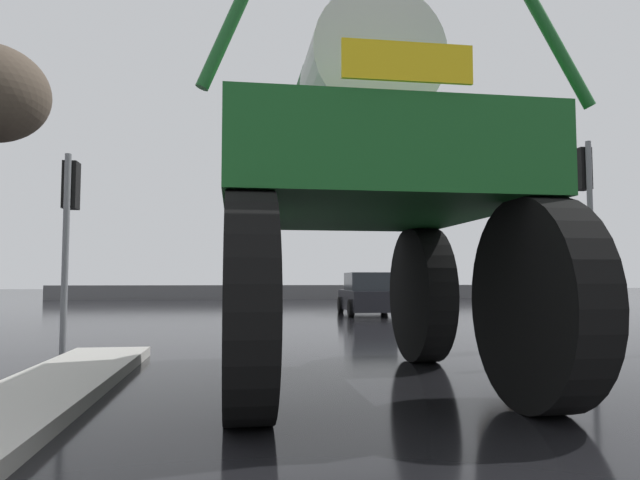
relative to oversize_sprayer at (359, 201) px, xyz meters
name	(u,v)px	position (x,y,z in m)	size (l,w,h in m)	color
ground_plane	(299,319)	(0.46, 11.59, -2.25)	(120.00, 120.00, 0.00)	black
oversize_sprayer	(359,201)	(0.00, 0.00, 0.00)	(3.87, 5.63, 4.70)	black
sedan_ahead	(369,295)	(3.20, 13.58, -1.54)	(2.03, 4.17, 1.52)	black
traffic_signal_near_left	(70,209)	(-4.42, 3.58, 0.27)	(0.24, 0.54, 3.46)	slate
traffic_signal_near_right	(585,197)	(5.35, 3.57, 0.67)	(0.24, 0.54, 4.01)	slate
traffic_signal_far_left	(270,258)	(0.08, 22.95, 0.15)	(0.24, 0.55, 3.30)	slate
bare_tree_right	(506,181)	(10.95, 18.43, 3.66)	(3.14, 3.14, 7.31)	#473828
roadside_barrier	(269,292)	(0.46, 30.20, -1.80)	(27.39, 0.24, 0.90)	#59595B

